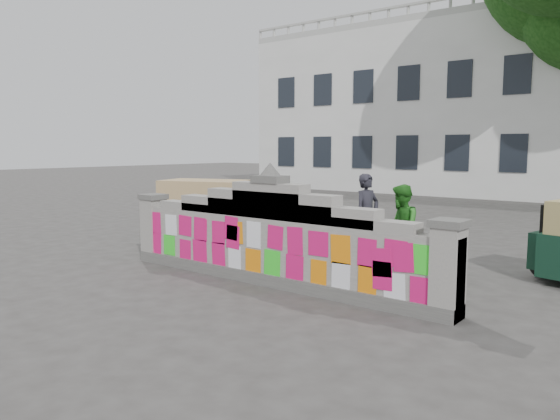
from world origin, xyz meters
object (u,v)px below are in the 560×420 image
Objects in this scene: cyclist_rider at (367,228)px; cyclist_bike at (366,245)px; rickshaw_left at (208,208)px; pedestrian at (401,229)px.

cyclist_bike is at bearing 0.00° from cyclist_rider.
cyclist_rider is 0.57× the size of rickshaw_left.
rickshaw_left is (-4.74, 0.47, 0.30)m from cyclist_bike.
pedestrian is 5.38m from rickshaw_left.
rickshaw_left reaches higher than cyclist_bike.
cyclist_bike is 0.73m from pedestrian.
cyclist_bike is at bearing -24.46° from rickshaw_left.
cyclist_rider is at bearing -106.55° from pedestrian.
pedestrian is (0.63, 0.12, 0.04)m from cyclist_rider.
rickshaw_left is (-5.36, 0.35, -0.05)m from pedestrian.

